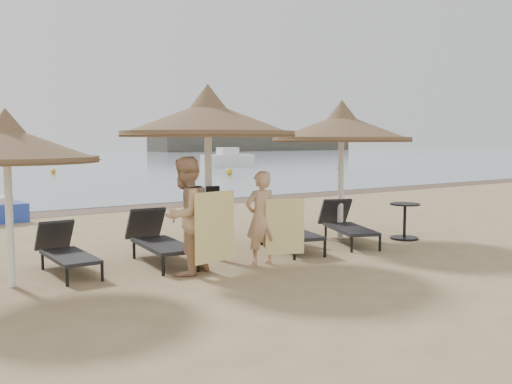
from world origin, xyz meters
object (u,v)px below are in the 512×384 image
Objects in this scene: lounger_near_right at (284,227)px; palapa_center at (208,120)px; person_left at (185,206)px; lounger_far_left at (65,250)px; lounger_far_right at (346,224)px; lounger_near_left at (158,239)px; person_right at (261,211)px; palapa_right at (341,128)px; palapa_left at (6,145)px; side_table at (405,222)px.

palapa_center is at bearing -167.51° from lounger_near_right.
person_left is at bearing -149.15° from lounger_near_right.
lounger_far_right is (5.78, -0.66, 0.03)m from lounger_far_left.
lounger_near_left is at bearing -4.81° from lounger_far_left.
person_right is (1.42, -0.13, -0.16)m from person_left.
person_right reaches higher than lounger_far_right.
lounger_far_left is 0.95× the size of person_right.
palapa_right is 4.80m from person_left.
palapa_right is (7.02, 0.32, 0.32)m from palapa_left.
person_right is (0.47, -1.02, -1.61)m from palapa_center.
lounger_far_right is (3.24, -0.26, -2.17)m from palapa_center.
palapa_right reaches higher than lounger_far_right.
palapa_left is at bearing -159.62° from lounger_far_right.
palapa_right is at bearing 2.62° from palapa_left.
lounger_far_left is 4.33m from lounger_near_right.
side_table is (1.08, -0.93, -2.08)m from palapa_right.
side_table is at bearing 3.48° from lounger_far_right.
lounger_far_left is (-6.06, 0.19, -2.09)m from palapa_right.
lounger_far_right is at bearing -120.88° from palapa_right.
side_table is 0.35× the size of person_left.
palapa_right is 1.41× the size of lounger_near_right.
side_table is (4.60, -0.71, -2.20)m from palapa_center.
person_left is 1.43m from person_right.
palapa_left is at bearing -166.15° from lounger_near_right.
lounger_near_left is 2.70m from lounger_near_right.
person_left is at bearing -3.10° from person_right.
lounger_far_left is at bearing 171.15° from side_table.
lounger_far_left is 1.64m from lounger_near_left.
lounger_far_right is 4.30m from person_left.
side_table is (1.36, -0.45, -0.02)m from lounger_far_right.
person_right is (-2.77, -0.76, 0.57)m from lounger_far_right.
palapa_left is at bearing -178.26° from palapa_center.
palapa_left is 0.87× the size of palapa_right.
lounger_near_right is at bearing -1.02° from lounger_near_left.
palapa_left is 1.20× the size of person_left.
palapa_center is 4.07× the size of side_table.
palapa_left is 3.13m from lounger_near_left.
lounger_near_left is (1.63, -0.12, 0.05)m from lounger_far_left.
lounger_near_left reaches higher than side_table.
person_left is at bearing -136.60° from palapa_center.
lounger_near_left is at bearing 8.49° from palapa_left.
palapa_left is 1.28× the size of lounger_near_left.
palapa_center reaches higher than person_right.
palapa_left is at bearing -166.37° from lounger_near_left.
side_table is (8.09, -0.60, -1.76)m from palapa_left.
palapa_left is 5.53m from lounger_near_right.
palapa_right reaches higher than side_table.
lounger_near_right is 1.74m from person_right.
lounger_near_right is 1.49m from lounger_far_right.
palapa_center is at bearing -163.82° from person_left.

